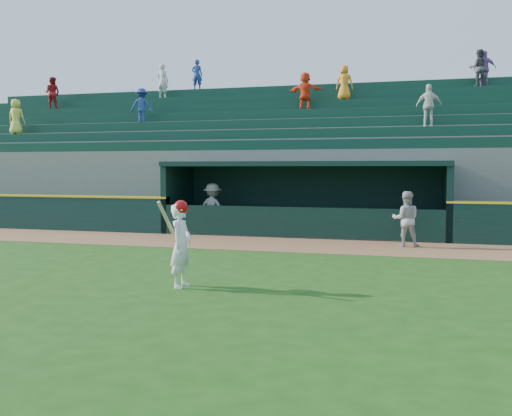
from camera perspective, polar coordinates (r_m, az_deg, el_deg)
The scene contains 7 objects.
ground at distance 12.04m, azimuth -2.06°, elevation -6.70°, with size 120.00×120.00×0.00m, color #1E4711.
warning_track at distance 16.72m, azimuth 3.05°, elevation -3.67°, with size 40.00×3.00×0.01m, color brown.
dugout_player_front at distance 16.75m, azimuth 14.75°, elevation -1.07°, with size 0.77×0.60×1.58m, color #A7A8A2.
dugout_player_inside at distance 19.64m, azimuth -4.35°, elevation -0.03°, with size 1.11×0.64×1.71m, color #959691.
dugout at distance 19.63m, azimuth 5.03°, elevation 1.42°, with size 9.40×2.80×2.46m.
stands at distance 24.12m, azimuth 7.07°, elevation 4.37°, with size 34.50×6.25×7.42m.
batter_at_plate at distance 10.79m, azimuth -7.50°, elevation -3.51°, with size 0.48×0.76×1.66m.
Camera 1 is at (3.59, -11.28, 2.23)m, focal length 40.00 mm.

